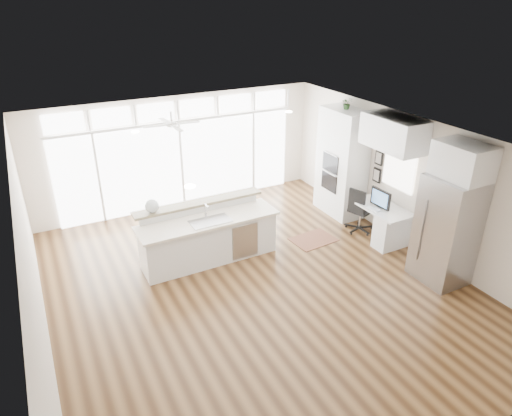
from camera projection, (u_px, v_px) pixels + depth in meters
floor at (257, 285)px, 8.33m from camera, size 7.00×8.00×0.02m
ceiling at (257, 143)px, 7.16m from camera, size 7.00×8.00×0.02m
wall_back at (180, 152)px, 10.94m from camera, size 7.00×0.04×2.70m
wall_front at (442, 380)px, 4.54m from camera, size 7.00×0.04×2.70m
wall_left at (32, 272)px, 6.28m from camera, size 0.04×8.00×2.70m
wall_right at (410, 183)px, 9.20m from camera, size 0.04×8.00×2.70m
glass_wall at (181, 165)px, 11.02m from camera, size 5.80×0.06×2.08m
transom_row at (177, 110)px, 10.45m from camera, size 5.90×0.06×0.40m
desk_window at (399, 169)px, 9.34m from camera, size 0.04×0.85×0.85m
ceiling_fan at (171, 120)px, 9.28m from camera, size 1.16×1.16×0.32m
recessed_lights at (251, 140)px, 7.33m from camera, size 3.40×3.00×0.02m
oven_cabinet at (342, 163)px, 10.55m from camera, size 0.64×1.20×2.50m
desk_nook at (380, 223)px, 9.71m from camera, size 0.72×1.30×0.76m
upper_cabinets at (394, 133)px, 8.87m from camera, size 0.64×1.30×0.64m
refrigerator at (446, 230)px, 8.11m from camera, size 0.76×0.90×2.00m
fridge_cabinet at (463, 161)px, 7.57m from camera, size 0.64×0.90×0.60m
framed_photos at (378, 167)px, 9.90m from camera, size 0.06×0.22×0.80m
kitchen_island at (209, 235)px, 8.88m from camera, size 2.76×1.07×1.09m
rug at (313, 240)px, 9.82m from camera, size 0.97×0.74×0.01m
office_chair at (361, 210)px, 9.99m from camera, size 0.66×0.63×1.03m
fishbowl at (152, 206)px, 8.50m from camera, size 0.30×0.30×0.26m
monitor at (381, 198)px, 9.42m from camera, size 0.12×0.52×0.43m
keyboard at (373, 209)px, 9.43m from camera, size 0.14×0.30×0.01m
potted_plant at (347, 104)px, 9.96m from camera, size 0.25×0.27×0.21m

